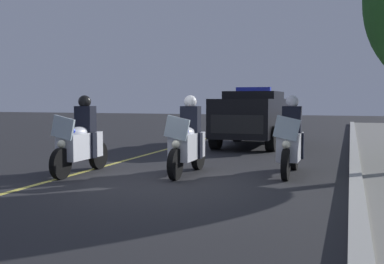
{
  "coord_description": "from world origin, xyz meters",
  "views": [
    {
      "loc": [
        8.11,
        3.34,
        1.63
      ],
      "look_at": [
        -1.68,
        0.0,
        0.9
      ],
      "focal_mm": 43.46,
      "sensor_mm": 36.0,
      "label": 1
    }
  ],
  "objects_px": {
    "police_motorcycle_lead_right": "(188,142)",
    "police_suv": "(253,115)",
    "police_motorcycle_lead_left": "(81,142)",
    "police_motorcycle_trailing": "(291,143)"
  },
  "relations": [
    {
      "from": "police_motorcycle_lead_left",
      "to": "police_motorcycle_lead_right",
      "type": "relative_size",
      "value": 1.0
    },
    {
      "from": "police_motorcycle_lead_left",
      "to": "police_motorcycle_lead_right",
      "type": "bearing_deg",
      "value": 106.63
    },
    {
      "from": "police_motorcycle_lead_right",
      "to": "police_motorcycle_trailing",
      "type": "xyz_separation_m",
      "value": [
        -0.66,
        2.12,
        0.0
      ]
    },
    {
      "from": "police_motorcycle_lead_left",
      "to": "police_motorcycle_lead_right",
      "type": "distance_m",
      "value": 2.34
    },
    {
      "from": "police_motorcycle_lead_right",
      "to": "police_suv",
      "type": "height_order",
      "value": "police_suv"
    },
    {
      "from": "police_motorcycle_trailing",
      "to": "police_motorcycle_lead_left",
      "type": "bearing_deg",
      "value": -73.04
    },
    {
      "from": "police_motorcycle_lead_left",
      "to": "police_motorcycle_trailing",
      "type": "distance_m",
      "value": 4.56
    },
    {
      "from": "police_motorcycle_lead_left",
      "to": "police_suv",
      "type": "bearing_deg",
      "value": 162.15
    },
    {
      "from": "police_motorcycle_lead_right",
      "to": "police_suv",
      "type": "bearing_deg",
      "value": 179.16
    },
    {
      "from": "police_suv",
      "to": "police_motorcycle_lead_left",
      "type": "bearing_deg",
      "value": -17.85
    }
  ]
}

